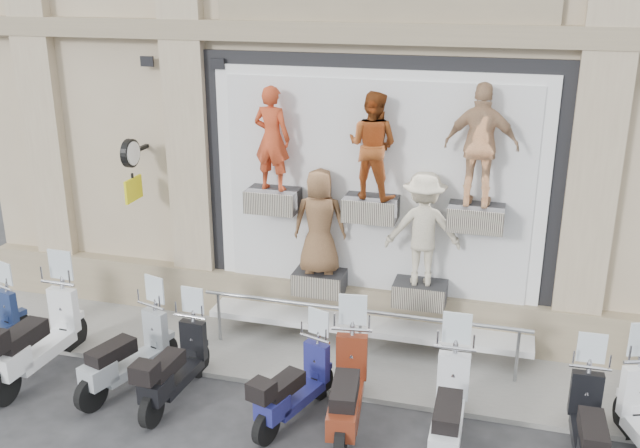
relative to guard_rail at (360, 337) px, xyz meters
The scene contains 12 objects.
ground 2.05m from the guard_rail, 90.00° to the right, with size 90.00×90.00×0.00m, color #2B2B2D.
sidewalk 0.44m from the guard_rail, 90.00° to the left, with size 16.00×2.20×0.08m, color gray.
shop_vitrine 2.06m from the guard_rail, 80.93° to the left, with size 5.60×0.84×4.30m.
guard_rail is the anchor object (origin of this frame).
clock_sign_bracket 4.57m from the guard_rail, behind, with size 0.10×0.80×1.02m.
scooter_b 4.77m from the guard_rail, 160.37° to the right, with size 0.62×2.14×1.74m, color white, non-canonical shape.
scooter_c 3.43m from the guard_rail, 153.24° to the right, with size 0.55×1.87×1.52m, color gray, non-canonical shape.
scooter_d 2.80m from the guard_rail, 144.06° to the right, with size 0.53×1.80×1.47m, color black, non-canonical shape.
scooter_e 1.74m from the guard_rail, 107.47° to the right, with size 0.50×1.72×1.40m, color navy, non-canonical shape.
scooter_f 1.73m from the guard_rail, 83.13° to the right, with size 0.59×2.01×1.64m, color #612110, non-canonical shape.
scooter_g 2.34m from the guard_rail, 49.34° to the right, with size 0.57×1.97×1.60m, color silver, non-canonical shape.
scooter_h 3.56m from the guard_rail, 27.34° to the right, with size 0.54×1.84×1.50m, color black, non-canonical shape.
Camera 1 is at (2.00, -7.41, 5.64)m, focal length 40.00 mm.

